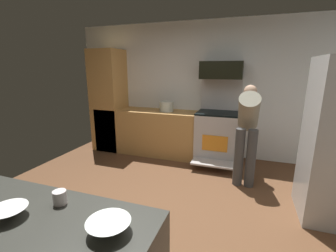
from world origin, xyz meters
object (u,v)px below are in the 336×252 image
at_px(oven_range, 217,135).
at_px(mixing_bowl_prep, 9,213).
at_px(microwave, 221,70).
at_px(mixing_bowl_small, 109,227).
at_px(mug_coffee, 60,197).
at_px(stock_pot, 167,106).
at_px(person_cook, 247,126).

distance_m(oven_range, mixing_bowl_prep, 3.54).
xyz_separation_m(microwave, mixing_bowl_small, (-0.15, -3.44, -0.76)).
bearing_deg(mug_coffee, stock_pot, 97.58).
relative_size(oven_range, person_cook, 1.04).
relative_size(mixing_bowl_small, mixing_bowl_prep, 1.13).
bearing_deg(mug_coffee, oven_range, 79.74).
bearing_deg(stock_pot, mixing_bowl_small, -75.53).
height_order(oven_range, mixing_bowl_small, oven_range).
distance_m(microwave, mixing_bowl_small, 3.53).
distance_m(oven_range, mug_coffee, 3.30).
xyz_separation_m(person_cook, mixing_bowl_prep, (-1.26, -2.74, 0.05)).
height_order(microwave, mixing_bowl_small, microwave).
distance_m(mug_coffee, stock_pot, 3.26).
xyz_separation_m(mixing_bowl_prep, mug_coffee, (0.17, 0.21, 0.01)).
height_order(mixing_bowl_small, stock_pot, stock_pot).
bearing_deg(oven_range, mug_coffee, -100.26).
height_order(oven_range, mixing_bowl_prep, oven_range).
bearing_deg(person_cook, mixing_bowl_prep, -114.76).
distance_m(microwave, mug_coffee, 3.45).
height_order(microwave, mug_coffee, microwave).
relative_size(person_cook, mixing_bowl_small, 6.36).
xyz_separation_m(oven_range, mixing_bowl_small, (-0.15, -3.35, 0.42)).
bearing_deg(oven_range, mixing_bowl_prep, -102.37).
height_order(microwave, stock_pot, microwave).
xyz_separation_m(microwave, mug_coffee, (-0.58, -3.31, -0.75)).
distance_m(oven_range, person_cook, 0.93).
bearing_deg(stock_pot, mug_coffee, -82.42).
bearing_deg(mixing_bowl_prep, mug_coffee, 50.87).
bearing_deg(mixing_bowl_prep, stock_pot, 94.34).
bearing_deg(oven_range, microwave, 90.00).
bearing_deg(oven_range, stock_pot, 179.34).
bearing_deg(mixing_bowl_small, oven_range, 87.49).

